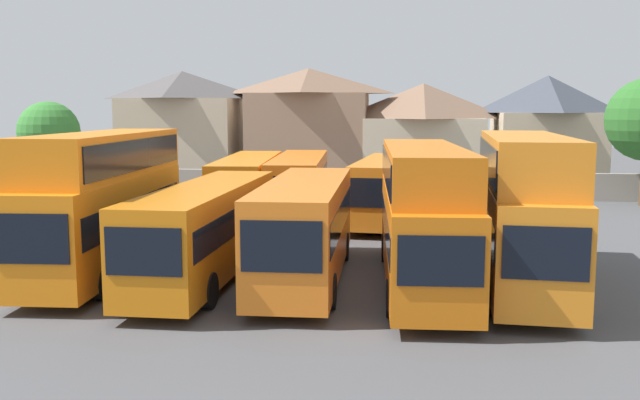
{
  "coord_description": "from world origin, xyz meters",
  "views": [
    {
      "loc": [
        3.08,
        -23.18,
        5.96
      ],
      "look_at": [
        0.0,
        3.0,
        2.47
      ],
      "focal_mm": 38.78,
      "sensor_mm": 36.0,
      "label": 1
    }
  ],
  "objects_px": {
    "bus_2": "(207,226)",
    "bus_7": "(299,183)",
    "bus_9": "(431,186)",
    "house_terrace_right": "(423,133)",
    "bus_8": "(385,187)",
    "house_terrace_left": "(183,126)",
    "bus_1": "(104,195)",
    "tree_left_of_lot": "(49,133)",
    "bus_5": "(524,203)",
    "bus_3": "(305,224)",
    "house_terrace_centre": "(309,125)",
    "bus_4": "(423,208)",
    "house_terrace_far_right": "(546,129)",
    "bus_6": "(248,184)"
  },
  "relations": [
    {
      "from": "bus_7",
      "to": "house_terrace_left",
      "type": "xyz_separation_m",
      "value": [
        -12.34,
        18.5,
        2.63
      ]
    },
    {
      "from": "tree_left_of_lot",
      "to": "bus_4",
      "type": "bearing_deg",
      "value": -40.2
    },
    {
      "from": "bus_4",
      "to": "house_terrace_far_right",
      "type": "xyz_separation_m",
      "value": [
        10.49,
        32.71,
        1.7
      ]
    },
    {
      "from": "bus_3",
      "to": "bus_9",
      "type": "height_order",
      "value": "bus_3"
    },
    {
      "from": "bus_1",
      "to": "tree_left_of_lot",
      "type": "height_order",
      "value": "tree_left_of_lot"
    },
    {
      "from": "bus_4",
      "to": "bus_9",
      "type": "relative_size",
      "value": 1.13
    },
    {
      "from": "bus_3",
      "to": "bus_5",
      "type": "height_order",
      "value": "bus_5"
    },
    {
      "from": "bus_1",
      "to": "bus_9",
      "type": "xyz_separation_m",
      "value": [
        12.22,
        13.12,
        -0.95
      ]
    },
    {
      "from": "bus_8",
      "to": "house_terrace_far_right",
      "type": "bearing_deg",
      "value": 153.57
    },
    {
      "from": "bus_4",
      "to": "house_terrace_far_right",
      "type": "distance_m",
      "value": 34.4
    },
    {
      "from": "bus_1",
      "to": "bus_5",
      "type": "height_order",
      "value": "bus_1"
    },
    {
      "from": "house_terrace_far_right",
      "to": "bus_9",
      "type": "bearing_deg",
      "value": -116.65
    },
    {
      "from": "bus_8",
      "to": "house_terrace_centre",
      "type": "relative_size",
      "value": 1.11
    },
    {
      "from": "bus_8",
      "to": "bus_9",
      "type": "distance_m",
      "value": 2.48
    },
    {
      "from": "bus_6",
      "to": "bus_8",
      "type": "bearing_deg",
      "value": 84.23
    },
    {
      "from": "bus_7",
      "to": "house_terrace_right",
      "type": "xyz_separation_m",
      "value": [
        7.13,
        18.8,
        2.11
      ]
    },
    {
      "from": "bus_6",
      "to": "house_terrace_left",
      "type": "bearing_deg",
      "value": -157.67
    },
    {
      "from": "bus_1",
      "to": "house_terrace_centre",
      "type": "relative_size",
      "value": 1.15
    },
    {
      "from": "bus_1",
      "to": "house_terrace_left",
      "type": "height_order",
      "value": "house_terrace_left"
    },
    {
      "from": "bus_2",
      "to": "bus_8",
      "type": "distance_m",
      "value": 14.16
    },
    {
      "from": "bus_7",
      "to": "tree_left_of_lot",
      "type": "distance_m",
      "value": 19.08
    },
    {
      "from": "bus_2",
      "to": "bus_9",
      "type": "bearing_deg",
      "value": 148.67
    },
    {
      "from": "bus_1",
      "to": "bus_6",
      "type": "xyz_separation_m",
      "value": [
        2.45,
        12.72,
        -0.94
      ]
    },
    {
      "from": "bus_5",
      "to": "bus_3",
      "type": "bearing_deg",
      "value": -85.55
    },
    {
      "from": "bus_6",
      "to": "house_terrace_far_right",
      "type": "relative_size",
      "value": 1.4
    },
    {
      "from": "house_terrace_centre",
      "to": "house_terrace_far_right",
      "type": "relative_size",
      "value": 1.14
    },
    {
      "from": "bus_2",
      "to": "bus_5",
      "type": "height_order",
      "value": "bus_5"
    },
    {
      "from": "bus_7",
      "to": "bus_9",
      "type": "xyz_separation_m",
      "value": [
        7.05,
        -0.03,
        -0.03
      ]
    },
    {
      "from": "bus_7",
      "to": "house_terrace_left",
      "type": "bearing_deg",
      "value": -150.04
    },
    {
      "from": "bus_3",
      "to": "bus_9",
      "type": "xyz_separation_m",
      "value": [
        4.86,
        13.38,
        -0.07
      ]
    },
    {
      "from": "bus_1",
      "to": "house_terrace_right",
      "type": "relative_size",
      "value": 1.17
    },
    {
      "from": "bus_6",
      "to": "house_terrace_left",
      "type": "height_order",
      "value": "house_terrace_left"
    },
    {
      "from": "bus_7",
      "to": "house_terrace_right",
      "type": "bearing_deg",
      "value": 155.48
    },
    {
      "from": "bus_3",
      "to": "house_terrace_far_right",
      "type": "xyz_separation_m",
      "value": [
        14.5,
        32.58,
        2.36
      ]
    },
    {
      "from": "bus_6",
      "to": "bus_7",
      "type": "height_order",
      "value": "bus_7"
    },
    {
      "from": "house_terrace_centre",
      "to": "bus_3",
      "type": "bearing_deg",
      "value": -82.6
    },
    {
      "from": "bus_3",
      "to": "house_terrace_left",
      "type": "height_order",
      "value": "house_terrace_left"
    },
    {
      "from": "tree_left_of_lot",
      "to": "bus_8",
      "type": "bearing_deg",
      "value": -17.95
    },
    {
      "from": "bus_5",
      "to": "tree_left_of_lot",
      "type": "xyz_separation_m",
      "value": [
        -27.24,
        19.99,
        1.54
      ]
    },
    {
      "from": "bus_1",
      "to": "house_terrace_centre",
      "type": "distance_m",
      "value": 31.5
    },
    {
      "from": "house_terrace_centre",
      "to": "house_terrace_left",
      "type": "bearing_deg",
      "value": 178.0
    },
    {
      "from": "bus_6",
      "to": "house_terrace_centre",
      "type": "bearing_deg",
      "value": 172.88
    },
    {
      "from": "bus_2",
      "to": "bus_7",
      "type": "distance_m",
      "value": 13.5
    },
    {
      "from": "bus_7",
      "to": "bus_8",
      "type": "xyz_separation_m",
      "value": [
        4.63,
        -0.58,
        -0.05
      ]
    },
    {
      "from": "bus_9",
      "to": "house_terrace_centre",
      "type": "relative_size",
      "value": 1.07
    },
    {
      "from": "bus_2",
      "to": "bus_5",
      "type": "xyz_separation_m",
      "value": [
        10.82,
        0.11,
        0.98
      ]
    },
    {
      "from": "bus_9",
      "to": "house_terrace_right",
      "type": "height_order",
      "value": "house_terrace_right"
    },
    {
      "from": "house_terrace_centre",
      "to": "tree_left_of_lot",
      "type": "relative_size",
      "value": 1.5
    },
    {
      "from": "house_terrace_right",
      "to": "bus_4",
      "type": "bearing_deg",
      "value": -91.65
    },
    {
      "from": "bus_1",
      "to": "bus_6",
      "type": "relative_size",
      "value": 0.94
    }
  ]
}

